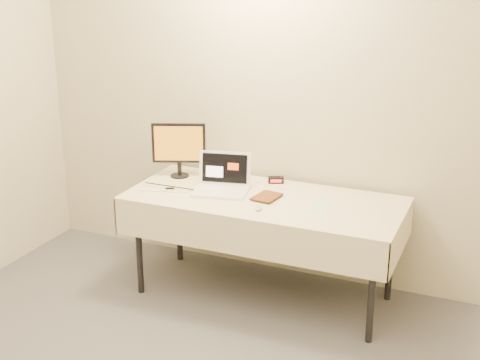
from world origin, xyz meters
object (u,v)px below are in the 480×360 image
at_px(monitor, 179,146).
at_px(book, 257,182).
at_px(laptop, 222,182).
at_px(table, 264,206).

bearing_deg(monitor, book, -35.58).
xyz_separation_m(laptop, monitor, (-0.42, 0.16, 0.17)).
height_order(monitor, book, monitor).
bearing_deg(monitor, table, -34.75).
xyz_separation_m(monitor, book, (0.68, -0.17, -0.13)).
bearing_deg(book, table, 5.83).
bearing_deg(laptop, table, -14.85).
xyz_separation_m(laptop, book, (0.26, -0.01, 0.04)).
bearing_deg(laptop, book, -14.94).
height_order(laptop, book, laptop).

